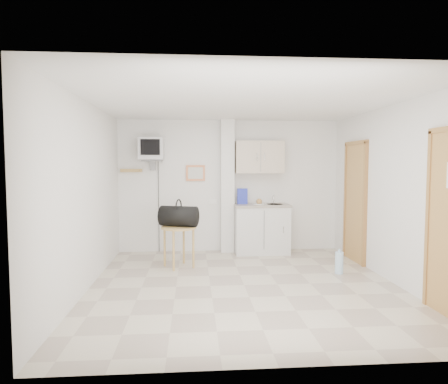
{
  "coord_description": "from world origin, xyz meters",
  "views": [
    {
      "loc": [
        -0.7,
        -5.36,
        1.67
      ],
      "look_at": [
        -0.23,
        0.6,
        1.25
      ],
      "focal_mm": 32.0,
      "sensor_mm": 36.0,
      "label": 1
    }
  ],
  "objects": [
    {
      "name": "round_table",
      "position": [
        -0.93,
        1.05,
        0.56
      ],
      "size": [
        0.57,
        0.57,
        0.66
      ],
      "rotation": [
        0.0,
        0.0,
        -0.3
      ],
      "color": "tan",
      "rests_on": "ground"
    },
    {
      "name": "water_bottle",
      "position": [
        1.52,
        0.48,
        0.17
      ],
      "size": [
        0.12,
        0.12,
        0.37
      ],
      "color": "#ACD2EC",
      "rests_on": "ground"
    },
    {
      "name": "ground",
      "position": [
        0.0,
        0.0,
        0.0
      ],
      "size": [
        4.5,
        4.5,
        0.0
      ],
      "primitive_type": "plane",
      "color": "beige",
      "rests_on": "ground"
    },
    {
      "name": "room_envelope",
      "position": [
        0.24,
        0.09,
        1.54
      ],
      "size": [
        4.24,
        4.54,
        2.55
      ],
      "color": "white",
      "rests_on": "ground"
    },
    {
      "name": "crt_television",
      "position": [
        -1.45,
        2.02,
        1.94
      ],
      "size": [
        0.44,
        0.45,
        2.15
      ],
      "color": "slate",
      "rests_on": "ground"
    },
    {
      "name": "duffel_bag",
      "position": [
        -0.93,
        1.09,
        0.83
      ],
      "size": [
        0.67,
        0.51,
        0.44
      ],
      "rotation": [
        0.0,
        0.0,
        -0.33
      ],
      "color": "black",
      "rests_on": "round_table"
    },
    {
      "name": "kitchenette",
      "position": [
        0.57,
        2.0,
        0.8
      ],
      "size": [
        1.03,
        0.58,
        2.1
      ],
      "color": "silver",
      "rests_on": "ground"
    }
  ]
}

